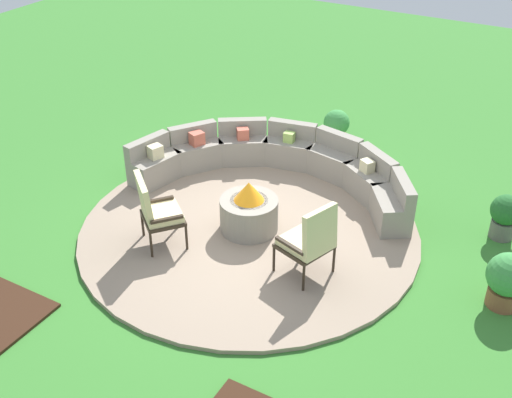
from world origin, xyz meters
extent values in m
plane|color=#387A2D|center=(0.00, 0.00, 0.00)|extent=(24.00, 24.00, 0.00)
cylinder|color=gray|center=(0.00, 0.00, 0.03)|extent=(4.86, 4.86, 0.06)
cylinder|color=gray|center=(0.00, 0.00, 0.30)|extent=(0.83, 0.83, 0.48)
cylinder|color=black|center=(0.00, 0.00, 0.51)|extent=(0.54, 0.54, 0.06)
cone|color=orange|center=(0.00, 0.00, 0.68)|extent=(0.43, 0.43, 0.28)
cube|color=gray|center=(1.70, 1.13, 0.28)|extent=(0.82, 0.93, 0.45)
cube|color=gray|center=(1.82, 1.21, 0.64)|extent=(0.58, 0.77, 0.27)
cube|color=gray|center=(1.14, 1.69, 0.28)|extent=(0.92, 0.83, 0.45)
cube|color=gray|center=(1.22, 1.81, 0.64)|extent=(0.76, 0.59, 0.27)
cube|color=gray|center=(0.41, 2.00, 0.28)|extent=(0.89, 0.61, 0.45)
cube|color=gray|center=(0.44, 2.14, 0.64)|extent=(0.83, 0.32, 0.27)
cube|color=gray|center=(-0.38, 2.00, 0.28)|extent=(0.88, 0.59, 0.45)
cube|color=gray|center=(-0.40, 2.15, 0.64)|extent=(0.83, 0.31, 0.27)
cube|color=gray|center=(-1.11, 1.71, 0.28)|extent=(0.93, 0.82, 0.45)
cube|color=gray|center=(-1.19, 1.83, 0.64)|extent=(0.77, 0.58, 0.27)
cube|color=gray|center=(-1.68, 1.16, 0.28)|extent=(0.83, 0.92, 0.45)
cube|color=gray|center=(-1.80, 1.24, 0.64)|extent=(0.59, 0.76, 0.27)
cube|color=gray|center=(-1.99, 0.43, 0.28)|extent=(0.61, 0.89, 0.45)
cube|color=gray|center=(-2.14, 0.46, 0.64)|extent=(0.33, 0.83, 0.27)
cube|color=beige|center=(-1.94, 0.42, 0.61)|extent=(0.24, 0.26, 0.21)
cube|color=#BC5B47|center=(-1.64, 1.13, 0.61)|extent=(0.25, 0.27, 0.21)
cube|color=#BC5B47|center=(-1.08, 1.67, 0.60)|extent=(0.25, 0.25, 0.19)
cube|color=#93B756|center=(-0.37, 1.96, 0.59)|extent=(0.18, 0.16, 0.17)
cube|color=beige|center=(1.12, 1.65, 0.60)|extent=(0.24, 0.23, 0.19)
cylinder|color=#2D2319|center=(-0.90, -0.51, 0.25)|extent=(0.04, 0.04, 0.38)
cylinder|color=#2D2319|center=(-0.49, -0.85, 0.25)|extent=(0.04, 0.04, 0.38)
cylinder|color=#2D2319|center=(-1.21, -0.88, 0.25)|extent=(0.04, 0.04, 0.38)
cylinder|color=#2D2319|center=(-0.80, -1.23, 0.25)|extent=(0.04, 0.04, 0.38)
cube|color=#2D2319|center=(-0.85, -0.87, 0.47)|extent=(0.77, 0.77, 0.05)
cube|color=beige|center=(-0.85, -0.87, 0.54)|extent=(0.71, 0.71, 0.09)
cube|color=beige|center=(-0.99, -1.04, 0.81)|extent=(0.47, 0.50, 0.70)
cube|color=#2D2319|center=(-1.05, -0.70, 0.60)|extent=(0.32, 0.37, 0.04)
cube|color=#2D2319|center=(-0.65, -1.03, 0.60)|extent=(0.32, 0.37, 0.04)
cylinder|color=#2D2319|center=(0.77, -0.69, 0.25)|extent=(0.04, 0.04, 0.38)
cylinder|color=#2D2319|center=(0.94, -0.15, 0.25)|extent=(0.04, 0.04, 0.38)
cylinder|color=#2D2319|center=(1.28, -0.85, 0.25)|extent=(0.04, 0.04, 0.38)
cylinder|color=#2D2319|center=(1.45, -0.31, 0.25)|extent=(0.04, 0.04, 0.38)
cube|color=#2D2319|center=(1.11, -0.50, 0.47)|extent=(0.73, 0.75, 0.05)
cube|color=beige|center=(1.11, -0.50, 0.54)|extent=(0.67, 0.69, 0.09)
cube|color=beige|center=(1.34, -0.58, 0.80)|extent=(0.29, 0.58, 0.64)
cube|color=#2D2319|center=(1.03, -0.76, 0.60)|extent=(0.48, 0.20, 0.04)
cube|color=#2D2319|center=(1.19, -0.24, 0.60)|extent=(0.48, 0.20, 0.04)
cylinder|color=brown|center=(3.50, 0.18, 0.12)|extent=(0.40, 0.40, 0.24)
sphere|color=#3D8E42|center=(3.50, 0.18, 0.47)|extent=(0.54, 0.54, 0.54)
cylinder|color=brown|center=(0.00, 3.08, 0.13)|extent=(0.41, 0.41, 0.25)
sphere|color=#3D8E42|center=(0.00, 3.08, 0.48)|extent=(0.46, 0.46, 0.46)
sphere|color=#DB337A|center=(0.06, 3.08, 0.58)|extent=(0.18, 0.18, 0.18)
cylinder|color=#605B56|center=(3.18, 1.67, 0.14)|extent=(0.33, 0.33, 0.27)
sphere|color=#236028|center=(3.18, 1.67, 0.45)|extent=(0.44, 0.44, 0.44)
camera|label=1|loc=(3.83, -6.56, 5.28)|focal=44.91mm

